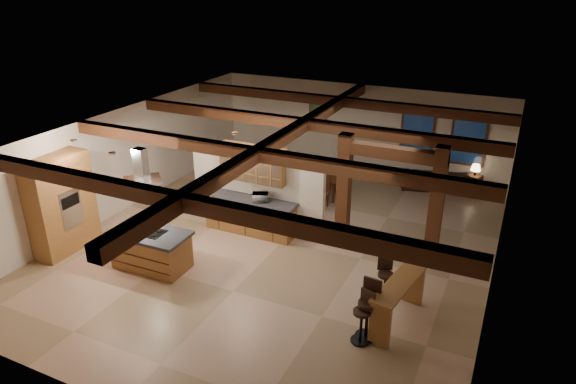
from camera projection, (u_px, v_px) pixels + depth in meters
name	position (u px, v px, depth m)	size (l,w,h in m)	color
ground	(283.00, 241.00, 13.14)	(12.00, 12.00, 0.00)	tan
room_walls	(283.00, 176.00, 12.43)	(12.00, 12.00, 12.00)	beige
ceiling_beams	(283.00, 138.00, 12.04)	(10.00, 12.00, 0.28)	#3F1B0F
timber_posts	(389.00, 187.00, 11.87)	(2.50, 0.30, 2.90)	#3F1B0F
partition_wall	(257.00, 188.00, 13.51)	(3.80, 0.18, 2.20)	beige
pantry_cabinet	(61.00, 204.00, 12.33)	(0.67, 1.60, 2.40)	olive
back_counter	(250.00, 215.00, 13.43)	(2.50, 0.66, 0.94)	olive
upper_display_cabinet	(253.00, 164.00, 13.05)	(1.80, 0.36, 0.95)	olive
range_hood	(145.00, 197.00, 11.31)	(1.10, 1.10, 1.40)	silver
back_windows	(442.00, 136.00, 16.37)	(2.70, 0.07, 1.70)	#3F1B0F
framed_art	(318.00, 115.00, 17.98)	(0.65, 0.05, 0.85)	#3F1B0F
recessed_cans	(142.00, 142.00, 11.38)	(3.16, 2.46, 0.03)	silver
kitchen_island	(151.00, 249.00, 11.84)	(1.85, 1.00, 0.91)	olive
dining_table	(306.00, 186.00, 15.64)	(1.91, 1.07, 0.67)	#3D210F
sofa	(438.00, 178.00, 16.20)	(2.25, 0.88, 0.66)	black
microwave	(261.00, 197.00, 13.08)	(0.40, 0.27, 0.22)	silver
bar_counter	(399.00, 295.00, 9.85)	(0.73, 1.83, 0.94)	olive
side_table	(474.00, 183.00, 16.09)	(0.40, 0.40, 0.50)	#3F1B0F
table_lamp	(476.00, 168.00, 15.89)	(0.31, 0.31, 0.36)	black
bar_stool_a	(368.00, 309.00, 9.49)	(0.42, 0.42, 1.19)	black
bar_stool_b	(363.00, 317.00, 9.40)	(0.39, 0.40, 1.04)	black
bar_stool_c	(385.00, 279.00, 10.55)	(0.40, 0.40, 1.05)	black
dining_chairs	(306.00, 178.00, 15.53)	(1.89, 1.89, 1.16)	#3F1B0F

